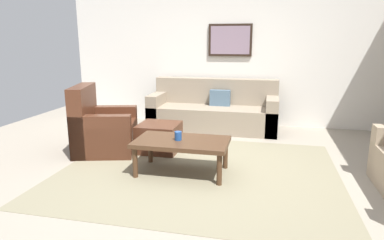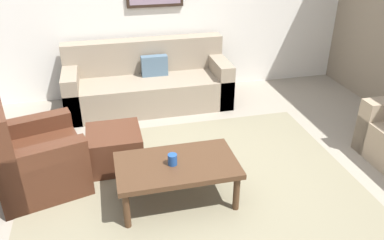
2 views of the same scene
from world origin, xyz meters
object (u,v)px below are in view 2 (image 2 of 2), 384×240
armchair_leather (31,161)px  ottoman (115,148)px  couch_main (148,84)px  cup (172,160)px  coffee_table (177,168)px

armchair_leather → ottoman: 0.83m
couch_main → cup: couch_main is taller
coffee_table → ottoman: bearing=125.6°
ottoman → coffee_table: 0.92m
ottoman → cup: 0.93m
coffee_table → cup: bearing=-163.0°
ottoman → cup: size_ratio=5.43×
armchair_leather → coffee_table: size_ratio=0.89×
couch_main → armchair_leather: (-1.35, -1.69, 0.01)m
coffee_table → cup: size_ratio=10.67×
ottoman → cup: cup is taller
ottoman → cup: bearing=-57.0°
ottoman → cup: (0.49, -0.75, 0.26)m
couch_main → armchair_leather: 2.16m
armchair_leather → cup: 1.40m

